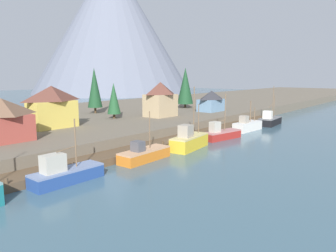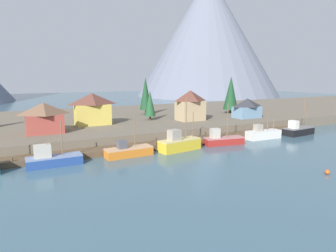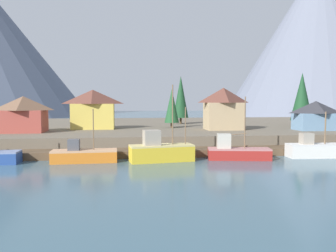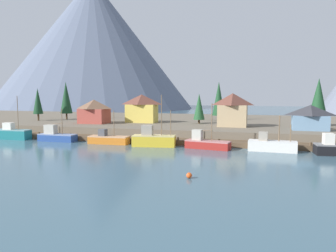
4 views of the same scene
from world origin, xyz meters
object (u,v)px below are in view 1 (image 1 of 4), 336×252
Objects in this scene: house_tan at (160,99)px; conifer_back_left at (114,98)px; fishing_boat_blue at (65,173)px; house_yellow at (52,106)px; fishing_boat_red at (221,134)px; house_red at (3,120)px; fishing_boat_yellow at (189,141)px; house_blue at (211,101)px; conifer_mid_right at (95,88)px; fishing_boat_orange at (144,154)px; fishing_boat_black at (270,120)px; fishing_boat_white at (247,126)px; conifer_near_right at (185,86)px.

conifer_back_left is (-8.90, 5.44, 0.36)m from house_tan.
house_yellow is at bearing 61.97° from fishing_boat_blue.
house_tan is (3.12, 17.59, 5.44)m from fishing_boat_red.
conifer_back_left is at bearing 14.56° from house_red.
house_blue is at bearing 17.59° from fishing_boat_yellow.
fishing_boat_yellow is 1.17× the size of fishing_boat_red.
conifer_mid_right is at bearing 33.19° from house_yellow.
fishing_boat_black reaches higher than fishing_boat_orange.
house_red is 0.95× the size of conifer_back_left.
house_tan reaches higher than fishing_boat_orange.
house_tan is at bearing -31.42° from conifer_back_left.
house_blue reaches higher than fishing_boat_white.
house_yellow reaches higher than fishing_boat_orange.
conifer_mid_right is at bearing 115.01° from fishing_boat_white.
fishing_boat_orange is 0.84× the size of fishing_boat_yellow.
fishing_boat_yellow is 35.90m from conifer_mid_right.
fishing_boat_yellow is at bearing -5.30° from fishing_boat_orange.
conifer_near_right is (3.00, 10.64, 3.50)m from house_blue.
house_tan is 17.46m from conifer_mid_right.
conifer_back_left reaches higher than fishing_boat_blue.
conifer_mid_right reaches higher than conifer_back_left.
conifer_back_left is at bearing 40.43° from fishing_boat_blue.
fishing_boat_red is 34.46m from conifer_near_right.
fishing_boat_white is 37.12m from conifer_mid_right.
conifer_back_left is (26.12, 6.79, 1.18)m from house_red.
fishing_boat_red is at bearing -7.62° from fishing_boat_yellow.
house_yellow is (-10.67, 21.98, 4.93)m from fishing_boat_yellow.
fishing_boat_yellow is 24.25m from conifer_back_left.
conifer_back_left reaches higher than fishing_boat_orange.
fishing_boat_orange is 0.73× the size of conifer_near_right.
fishing_boat_black is at bearing -54.30° from conifer_mid_right.
house_red is (-31.91, 16.24, 4.61)m from fishing_boat_red.
house_red is at bearing -177.80° from house_tan.
house_tan is 10.44m from conifer_back_left.
conifer_near_right is at bearing 74.27° from house_blue.
fishing_boat_orange is 42.33m from fishing_boat_black.
fishing_boat_blue reaches higher than fishing_boat_white.
house_red is (-43.39, 15.83, 4.53)m from fishing_boat_white.
house_yellow is 24.44m from house_tan.
conifer_near_right is (0.13, 25.14, 7.61)m from fishing_boat_black.
fishing_boat_red is at bearing 174.61° from fishing_boat_black.
house_red is at bearing -170.79° from conifer_near_right.
conifer_mid_right is (-2.27, 34.04, 7.70)m from fishing_boat_red.
house_tan is (-19.14, 17.68, 5.36)m from fishing_boat_black.
conifer_back_left is (14.28, 22.62, 5.89)m from fishing_boat_orange.
fishing_boat_yellow is at bearing -1.66° from fishing_boat_blue.
house_blue is (19.39, 14.40, 4.20)m from fishing_boat_red.
house_red is 0.97× the size of house_blue.
fishing_boat_yellow is 33.28m from house_blue.
fishing_boat_red reaches higher than fishing_boat_blue.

